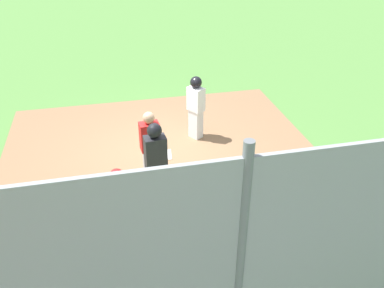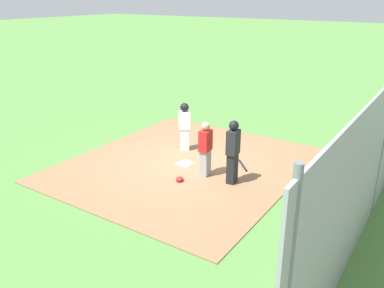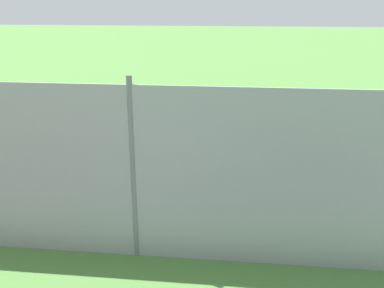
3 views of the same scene
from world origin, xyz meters
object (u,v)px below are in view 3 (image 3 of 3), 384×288
(catcher_mask, at_px, (139,159))
(runner, at_px, (211,122))
(umpire, at_px, (154,145))
(home_plate, at_px, (177,155))
(baseball_bat, at_px, (199,176))
(catcher, at_px, (160,139))

(catcher_mask, bearing_deg, runner, 31.10)
(umpire, height_order, runner, umpire)
(home_plate, xyz_separation_m, runner, (0.96, 0.68, 0.88))
(home_plate, distance_m, baseball_bat, 1.72)
(runner, distance_m, catcher_mask, 2.51)
(umpire, xyz_separation_m, baseball_bat, (1.15, 0.25, -0.90))
(home_plate, relative_size, runner, 0.28)
(home_plate, relative_size, umpire, 0.25)
(catcher, relative_size, umpire, 0.89)
(runner, bearing_deg, catcher, 17.95)
(runner, xyz_separation_m, baseball_bat, (-0.16, -2.20, -0.86))
(home_plate, distance_m, catcher, 1.27)
(umpire, bearing_deg, catcher, -4.75)
(home_plate, bearing_deg, umpire, -101.26)
(runner, height_order, baseball_bat, runner)
(runner, bearing_deg, umpire, 29.10)
(home_plate, bearing_deg, catcher, -110.80)
(catcher, distance_m, catcher_mask, 1.10)
(runner, relative_size, baseball_bat, 1.98)
(catcher, xyz_separation_m, umpire, (-0.00, -0.85, 0.12))
(home_plate, xyz_separation_m, baseball_bat, (0.80, -1.52, 0.02))
(umpire, bearing_deg, catcher_mask, 25.79)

